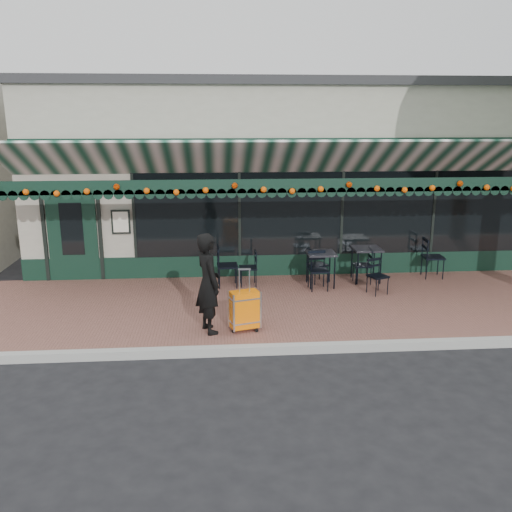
{
  "coord_description": "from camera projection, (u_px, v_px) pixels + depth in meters",
  "views": [
    {
      "loc": [
        -1.56,
        -8.33,
        3.82
      ],
      "look_at": [
        -0.8,
        1.6,
        1.25
      ],
      "focal_mm": 38.0,
      "sensor_mm": 36.0,
      "label": 1
    }
  ],
  "objects": [
    {
      "name": "chair_b_right",
      "position": [
        318.0,
        265.0,
        12.27
      ],
      "size": [
        0.52,
        0.52,
        0.8
      ],
      "primitive_type": null,
      "rotation": [
        0.0,
        0.0,
        1.95
      ],
      "color": "black",
      "rests_on": "sidewalk"
    },
    {
      "name": "curb",
      "position": [
        311.0,
        348.0,
        9.02
      ],
      "size": [
        18.0,
        0.16,
        0.15
      ],
      "primitive_type": "cube",
      "color": "#9E9E99",
      "rests_on": "ground"
    },
    {
      "name": "cafe_table_a",
      "position": [
        367.0,
        251.0,
        12.29
      ],
      "size": [
        0.63,
        0.63,
        0.78
      ],
      "color": "black",
      "rests_on": "sidewalk"
    },
    {
      "name": "chair_solo",
      "position": [
        227.0,
        266.0,
        11.95
      ],
      "size": [
        0.49,
        0.49,
        0.93
      ],
      "primitive_type": null,
      "rotation": [
        0.0,
        0.0,
        1.62
      ],
      "color": "black",
      "rests_on": "sidewalk"
    },
    {
      "name": "ground",
      "position": [
        310.0,
        350.0,
        9.11
      ],
      "size": [
        80.0,
        80.0,
        0.0
      ],
      "primitive_type": "plane",
      "color": "black",
      "rests_on": "ground"
    },
    {
      "name": "chair_a_right",
      "position": [
        433.0,
        258.0,
        12.63
      ],
      "size": [
        0.51,
        0.51,
        0.95
      ],
      "primitive_type": null,
      "rotation": [
        0.0,
        0.0,
        1.49
      ],
      "color": "black",
      "rests_on": "sidewalk"
    },
    {
      "name": "chair_a_left",
      "position": [
        362.0,
        266.0,
        12.21
      ],
      "size": [
        0.42,
        0.42,
        0.81
      ],
      "primitive_type": null,
      "rotation": [
        0.0,
        0.0,
        -1.62
      ],
      "color": "black",
      "rests_on": "sidewalk"
    },
    {
      "name": "suitcase",
      "position": [
        245.0,
        310.0,
        9.48
      ],
      "size": [
        0.55,
        0.4,
        1.13
      ],
      "rotation": [
        0.0,
        0.0,
        0.29
      ],
      "color": "orange",
      "rests_on": "sidewalk"
    },
    {
      "name": "sidewalk",
      "position": [
        294.0,
        306.0,
        11.03
      ],
      "size": [
        18.0,
        4.0,
        0.15
      ],
      "primitive_type": "cube",
      "color": "brown",
      "rests_on": "ground"
    },
    {
      "name": "cafe_table_b",
      "position": [
        321.0,
        256.0,
        11.94
      ],
      "size": [
        0.62,
        0.62,
        0.77
      ],
      "color": "black",
      "rests_on": "sidewalk"
    },
    {
      "name": "restaurant_building",
      "position": [
        267.0,
        170.0,
        16.11
      ],
      "size": [
        12.0,
        9.6,
        4.5
      ],
      "color": "gray",
      "rests_on": "ground"
    },
    {
      "name": "woman",
      "position": [
        208.0,
        283.0,
        9.32
      ],
      "size": [
        0.63,
        0.75,
        1.76
      ],
      "primitive_type": "imported",
      "rotation": [
        0.0,
        0.0,
        1.94
      ],
      "color": "black",
      "rests_on": "sidewalk"
    },
    {
      "name": "chair_a_front",
      "position": [
        378.0,
        277.0,
        11.47
      ],
      "size": [
        0.49,
        0.49,
        0.75
      ],
      "primitive_type": null,
      "rotation": [
        0.0,
        0.0,
        0.38
      ],
      "color": "black",
      "rests_on": "sidewalk"
    },
    {
      "name": "chair_b_front",
      "position": [
        318.0,
        271.0,
        11.73
      ],
      "size": [
        0.45,
        0.45,
        0.85
      ],
      "primitive_type": null,
      "rotation": [
        0.0,
        0.0,
        0.06
      ],
      "color": "black",
      "rests_on": "sidewalk"
    },
    {
      "name": "chair_b_left",
      "position": [
        248.0,
        268.0,
        12.04
      ],
      "size": [
        0.41,
        0.41,
        0.79
      ],
      "primitive_type": null,
      "rotation": [
        0.0,
        0.0,
        -1.54
      ],
      "color": "black",
      "rests_on": "sidewalk"
    }
  ]
}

